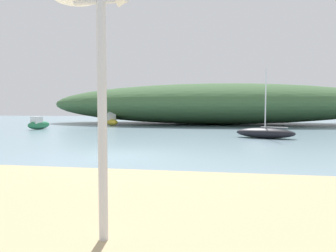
% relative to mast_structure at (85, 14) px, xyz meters
% --- Properties ---
extents(ground_plane, '(120.00, 120.00, 0.00)m').
position_rel_mast_structure_xyz_m(ground_plane, '(-2.37, 8.01, -3.10)').
color(ground_plane, '#7A99A8').
extents(distant_hill, '(40.57, 14.97, 4.87)m').
position_rel_mast_structure_xyz_m(distant_hill, '(0.77, 34.25, -0.67)').
color(distant_hill, '#3D6038').
rests_on(distant_hill, ground).
extents(mast_structure, '(1.08, 0.51, 3.53)m').
position_rel_mast_structure_xyz_m(mast_structure, '(0.00, 0.00, 0.00)').
color(mast_structure, silver).
rests_on(mast_structure, beach_sand).
extents(motorboat_west_reach, '(1.22, 2.69, 1.16)m').
position_rel_mast_structure_xyz_m(motorboat_west_reach, '(-14.57, 21.73, -2.63)').
color(motorboat_west_reach, '#287A4C').
rests_on(motorboat_west_reach, ground).
extents(motorboat_east_reach, '(2.38, 2.74, 1.52)m').
position_rel_mast_structure_xyz_m(motorboat_east_reach, '(-10.23, 29.05, -2.56)').
color(motorboat_east_reach, gold).
rests_on(motorboat_east_reach, ground).
extents(sailboat_by_sandbar, '(3.89, 2.41, 4.41)m').
position_rel_mast_structure_xyz_m(sailboat_by_sandbar, '(4.56, 16.58, -2.76)').
color(sailboat_by_sandbar, black).
rests_on(sailboat_by_sandbar, ground).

